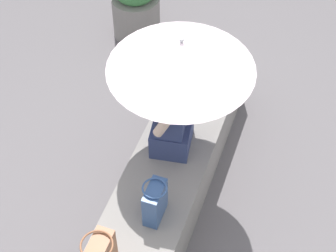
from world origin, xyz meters
TOP-DOWN VIEW (x-y plane):
  - ground_plane at (0.00, 0.00)m, footprint 14.00×14.00m
  - stone_bench at (0.00, 0.00)m, footprint 2.80×0.55m
  - person_seated at (0.27, 0.03)m, footprint 0.50×0.33m
  - parasol at (0.26, -0.03)m, footprint 0.96×0.96m
  - tote_bag_canvas at (0.83, -0.06)m, footprint 0.23×0.17m
  - shoulder_bag_spare at (-0.35, -0.07)m, footprint 0.22×0.16m

SIDE VIEW (x-z plane):
  - ground_plane at x=0.00m, z-range 0.00..0.00m
  - stone_bench at x=0.00m, z-range 0.00..0.48m
  - tote_bag_canvas at x=0.83m, z-range 0.48..0.79m
  - shoulder_bag_spare at x=-0.35m, z-range 0.48..0.80m
  - person_seated at x=0.27m, z-range 0.42..1.32m
  - parasol at x=0.26m, z-range 0.86..1.90m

